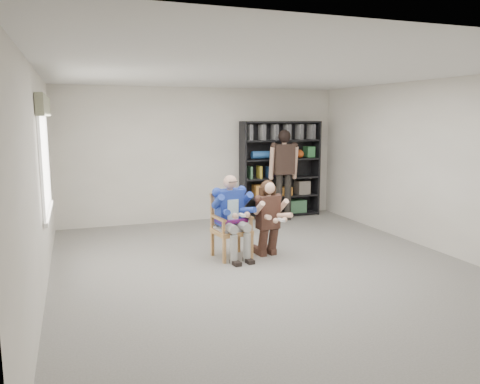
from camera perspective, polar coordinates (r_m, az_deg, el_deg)
name	(u,v)px	position (r m, az deg, el deg)	size (l,w,h in m)	color
room_shell	(267,173)	(6.66, 3.36, 2.29)	(6.00, 7.00, 2.80)	beige
floor	(266,268)	(6.97, 3.25, -9.21)	(6.00, 7.00, 0.01)	slate
window_left	(46,157)	(7.12, -22.56, 3.91)	(0.16, 2.00, 1.75)	silver
armchair	(232,226)	(7.32, -1.02, -4.18)	(0.59, 0.57, 1.01)	#915C37
seated_man	(232,217)	(7.28, -1.03, -3.01)	(0.57, 0.79, 1.32)	navy
kneeling_woman	(269,219)	(7.39, 3.55, -3.30)	(0.51, 0.81, 1.21)	#361D18
bookshelf	(280,169)	(10.36, 4.93, 2.78)	(1.80, 0.38, 2.10)	black
standing_man	(284,176)	(9.95, 5.35, 1.97)	(0.59, 0.33, 1.91)	black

